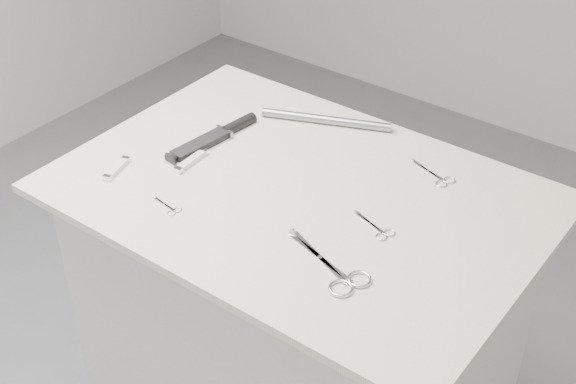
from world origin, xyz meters
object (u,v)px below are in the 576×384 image
Objects in this scene: large_shears at (339,274)px; embroidery_scissors_b at (438,177)px; plinth at (298,347)px; pocket_knife_b at (117,168)px; embroidery_scissors_a at (378,229)px; tiny_scissors at (169,207)px; sheathed_knife at (218,135)px; pocket_knife_a at (191,160)px; metal_rail at (326,120)px.

large_shears reaches higher than embroidery_scissors_b.
pocket_knife_b is at bearing -153.55° from plinth.
embroidery_scissors_a is 0.42m from tiny_scissors.
sheathed_knife reaches higher than tiny_scissors.
plinth is 7.70× the size of embroidery_scissors_b.
pocket_knife_a is 0.34m from metal_rail.
large_shears is at bearing -108.09° from sheathed_knife.
sheathed_knife is at bearing -143.97° from embroidery_scissors_b.
pocket_knife_a is at bearing -114.04° from metal_rail.
sheathed_knife reaches higher than pocket_knife_a.
large_shears is 2.02× the size of pocket_knife_a.
tiny_scissors is 0.86× the size of pocket_knife_b.
pocket_knife_a reaches higher than plinth.
pocket_knife_b is (-0.18, 0.03, 0.00)m from tiny_scissors.
pocket_knife_b is (-0.58, -0.01, 0.00)m from large_shears.
pocket_knife_a reaches higher than large_shears.
sheathed_knife reaches higher than pocket_knife_b.
sheathed_knife is 0.78× the size of metal_rail.
large_shears is at bearing -52.73° from metal_rail.
embroidery_scissors_a reaches higher than plinth.
large_shears is 0.39m from tiny_scissors.
metal_rail is (-0.11, 0.26, 0.48)m from plinth.
tiny_scissors is (-0.38, -0.42, -0.00)m from embroidery_scissors_b.
embroidery_scissors_a is 0.43× the size of sheathed_knife.
pocket_knife_a is at bearing -163.15° from sheathed_knife.
pocket_knife_b is (-0.56, -0.16, 0.00)m from embroidery_scissors_a.
sheathed_knife reaches higher than plinth.
large_shears is (0.21, -0.17, 0.47)m from plinth.
pocket_knife_a is (-0.47, 0.11, 0.00)m from large_shears.
metal_rail is at bearing -31.50° from sheathed_knife.
embroidery_scissors_b is (0.21, 0.21, 0.47)m from plinth.
sheathed_knife reaches higher than metal_rail.
large_shears is 2.30× the size of pocket_knife_b.
sheathed_knife is (-0.47, 0.07, 0.01)m from embroidery_scissors_a.
plinth is at bearing -116.84° from embroidery_scissors_b.
large_shears is 0.58m from pocket_knife_b.
sheathed_knife is at bearing 6.96° from pocket_knife_a.
pocket_knife_b is (-0.11, -0.12, -0.00)m from pocket_knife_a.
metal_rail is (0.06, 0.47, 0.01)m from tiny_scissors.
pocket_knife_b is at bearing 178.80° from tiny_scissors.
tiny_scissors is at bearing -153.17° from sheathed_knife.
large_shears is at bearing -71.55° from embroidery_scissors_b.
large_shears is 0.66× the size of metal_rail.
pocket_knife_b is at bearing -161.26° from large_shears.
pocket_knife_a is 1.14× the size of pocket_knife_b.
tiny_scissors is 0.47m from metal_rail.
plinth is 8.62× the size of embroidery_scissors_a.
plinth is at bearing -167.46° from embroidery_scissors_a.
metal_rail reaches higher than plinth.
large_shears is 0.84× the size of sheathed_knife.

